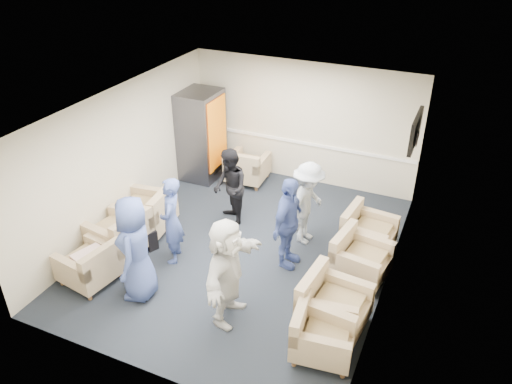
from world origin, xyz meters
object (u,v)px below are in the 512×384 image
at_px(person_back_right, 308,204).
at_px(person_mid_right, 288,223).
at_px(armchair_right_midnear, 330,306).
at_px(vending_machine, 202,135).
at_px(armchair_left_near, 92,266).
at_px(person_front_left, 136,249).
at_px(armchair_left_far, 148,213).
at_px(armchair_right_midfar, 358,259).
at_px(armchair_left_mid, 121,235).
at_px(armchair_right_near, 320,335).
at_px(armchair_right_far, 366,233).
at_px(person_front_right, 227,271).
at_px(person_mid_left, 171,221).
at_px(armchair_corner, 246,169).
at_px(person_back_left, 230,188).

xyz_separation_m(person_back_right, person_mid_right, (-0.07, -0.80, 0.04)).
relative_size(armchair_right_midnear, vending_machine, 0.49).
relative_size(armchair_left_near, person_front_left, 0.53).
relative_size(armchair_left_far, armchair_right_midfar, 1.08).
bearing_deg(armchair_left_mid, person_front_left, 59.59).
height_order(armchair_left_far, person_back_right, person_back_right).
bearing_deg(armchair_left_near, armchair_right_midnear, 108.51).
height_order(armchair_right_near, armchair_right_far, armchair_right_far).
height_order(armchair_left_far, armchair_right_midnear, armchair_left_far).
xyz_separation_m(armchair_left_far, person_front_right, (2.43, -1.46, 0.48)).
relative_size(armchair_left_near, person_mid_right, 0.56).
bearing_deg(person_mid_left, vending_machine, 177.84).
relative_size(armchair_corner, person_mid_right, 0.54).
relative_size(person_back_right, person_front_right, 0.93).
relative_size(armchair_right_near, person_back_left, 0.58).
bearing_deg(person_back_left, armchair_left_far, -98.08).
xyz_separation_m(armchair_left_near, armchair_left_far, (-0.04, 1.66, 0.05)).
bearing_deg(vending_machine, person_front_left, -74.90).
xyz_separation_m(armchair_right_near, armchair_right_midfar, (0.08, 1.85, 0.01)).
relative_size(armchair_right_midfar, armchair_right_far, 1.04).
bearing_deg(armchair_left_mid, armchair_right_midfar, 114.12).
relative_size(armchair_left_mid, person_mid_right, 0.64).
bearing_deg(armchair_left_mid, person_back_left, 150.54).
distance_m(vending_machine, person_mid_left, 3.16).
height_order(armchair_right_midfar, armchair_corner, same).
relative_size(vending_machine, person_back_right, 1.26).
height_order(armchair_left_near, armchair_right_midfar, armchair_right_midfar).
height_order(armchair_left_near, person_back_left, person_back_left).
relative_size(armchair_left_far, vending_machine, 0.52).
bearing_deg(armchair_corner, person_mid_right, 125.05).
bearing_deg(person_front_left, person_back_left, 152.10).
distance_m(armchair_left_near, person_front_left, 1.04).
relative_size(armchair_right_midnear, armchair_corner, 1.11).
bearing_deg(armchair_left_near, armchair_right_far, 134.45).
relative_size(armchair_right_midnear, person_mid_right, 0.59).
relative_size(armchair_right_midfar, person_front_left, 0.55).
xyz_separation_m(armchair_corner, person_mid_right, (1.89, -2.41, 0.49)).
bearing_deg(person_mid_left, person_front_right, 37.40).
relative_size(vending_machine, person_front_left, 1.14).
bearing_deg(armchair_right_near, armchair_left_near, 84.15).
bearing_deg(armchair_right_far, person_front_right, 156.29).
bearing_deg(vending_machine, person_mid_right, -38.23).
xyz_separation_m(person_mid_left, person_mid_right, (1.85, 0.66, 0.04)).
distance_m(armchair_right_midfar, person_mid_right, 1.30).
height_order(armchair_left_far, armchair_right_near, armchair_left_far).
height_order(armchair_left_near, armchair_right_far, armchair_right_far).
bearing_deg(person_front_left, armchair_right_midfar, 102.28).
bearing_deg(person_back_left, person_back_right, 49.64).
relative_size(armchair_left_near, armchair_left_mid, 0.88).
xyz_separation_m(armchair_left_mid, armchair_right_near, (3.91, -0.80, -0.04)).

